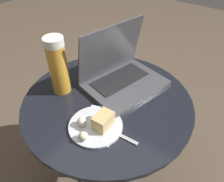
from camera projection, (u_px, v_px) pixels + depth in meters
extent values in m
plane|color=brown|center=(109.00, 171.00, 1.25)|extent=(6.00, 6.00, 0.00)
cylinder|color=#515156|center=(109.00, 170.00, 1.25)|extent=(0.33, 0.33, 0.01)
cylinder|color=#515156|center=(108.00, 142.00, 1.07)|extent=(0.08, 0.08, 0.53)
cylinder|color=black|center=(107.00, 101.00, 0.90)|extent=(0.69, 0.69, 0.02)
cube|color=white|center=(99.00, 124.00, 0.79)|extent=(0.20, 0.17, 0.00)
cube|color=#47474C|center=(125.00, 85.00, 0.95)|extent=(0.37, 0.32, 0.02)
cube|color=black|center=(120.00, 79.00, 0.96)|extent=(0.27, 0.18, 0.00)
cube|color=#47474C|center=(111.00, 50.00, 0.92)|extent=(0.33, 0.13, 0.24)
cube|color=silver|center=(111.00, 50.00, 0.92)|extent=(0.30, 0.12, 0.21)
cylinder|color=gold|center=(59.00, 69.00, 0.87)|extent=(0.07, 0.07, 0.21)
cylinder|color=white|center=(53.00, 42.00, 0.79)|extent=(0.08, 0.08, 0.03)
cylinder|color=silver|center=(96.00, 126.00, 0.78)|extent=(0.19, 0.19, 0.01)
cube|color=#DBB775|center=(103.00, 121.00, 0.76)|extent=(0.07, 0.05, 0.05)
sphere|color=beige|center=(82.00, 122.00, 0.76)|extent=(0.03, 0.03, 0.03)
sphere|color=beige|center=(83.00, 136.00, 0.72)|extent=(0.03, 0.03, 0.03)
cube|color=#B2B2B7|center=(122.00, 136.00, 0.75)|extent=(0.02, 0.12, 0.00)
cube|color=#B2B2B7|center=(101.00, 126.00, 0.78)|extent=(0.03, 0.05, 0.00)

